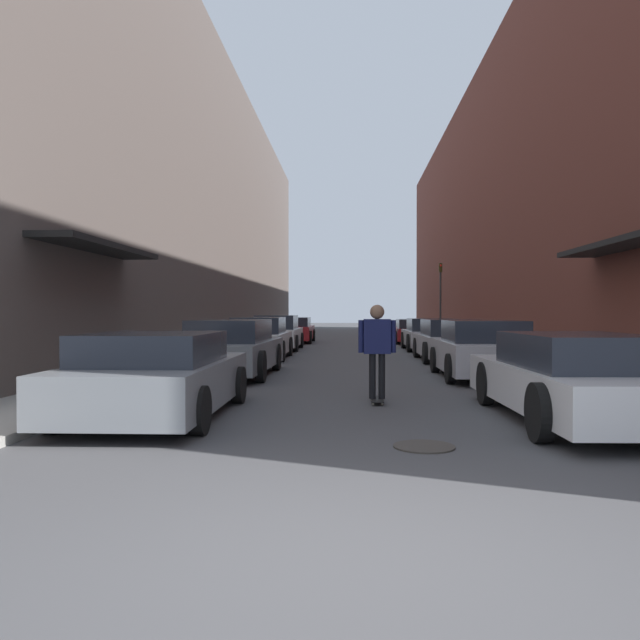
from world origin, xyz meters
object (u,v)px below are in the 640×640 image
at_px(parked_car_right_1, 482,350).
at_px(parked_car_right_4, 415,331).
at_px(skateboarder, 377,343).
at_px(traffic_light, 440,293).
at_px(manhole_cover, 424,446).
at_px(parked_car_left_2, 260,339).
at_px(parked_car_right_2, 452,341).
at_px(parked_car_left_0, 157,376).
at_px(parked_car_left_3, 277,333).
at_px(parked_car_left_4, 292,330).
at_px(parked_car_right_0, 574,378).
at_px(parked_car_left_1, 232,349).
at_px(parked_car_right_3, 430,335).

height_order(parked_car_right_1, parked_car_right_4, parked_car_right_1).
xyz_separation_m(parked_car_right_4, skateboarder, (-2.64, -19.92, 0.45)).
bearing_deg(traffic_light, parked_car_right_1, -94.95).
xyz_separation_m(parked_car_right_1, manhole_cover, (-2.19, -7.42, -0.63)).
bearing_deg(parked_car_left_2, parked_car_right_2, -4.88).
relative_size(parked_car_right_4, traffic_light, 1.13).
bearing_deg(traffic_light, parked_car_left_0, -107.72).
bearing_deg(parked_car_left_0, parked_car_left_3, 90.53).
bearing_deg(parked_car_left_4, parked_car_right_0, -74.61).
height_order(parked_car_right_0, parked_car_right_2, parked_car_right_2).
bearing_deg(parked_car_right_2, skateboarder, -106.59).
bearing_deg(parked_car_left_2, parked_car_left_0, -89.26).
relative_size(parked_car_left_1, parked_car_left_4, 1.06).
bearing_deg(parked_car_left_1, traffic_light, 66.83).
distance_m(parked_car_left_0, skateboarder, 3.64).
height_order(parked_car_left_0, parked_car_right_4, parked_car_left_0).
bearing_deg(skateboarder, parked_car_right_2, 73.41).
relative_size(parked_car_left_4, traffic_light, 1.13).
relative_size(parked_car_right_3, parked_car_right_4, 0.93).
xyz_separation_m(parked_car_right_0, manhole_cover, (-2.27, -1.73, -0.60)).
height_order(parked_car_left_0, traffic_light, traffic_light).
bearing_deg(parked_car_right_4, manhole_cover, -95.50).
bearing_deg(parked_car_left_3, parked_car_left_2, -89.96).
bearing_deg(manhole_cover, parked_car_left_1, 115.75).
distance_m(parked_car_left_3, manhole_cover, 18.19).
distance_m(parked_car_left_4, parked_car_right_0, 22.66).
distance_m(parked_car_right_1, parked_car_right_2, 5.02).
bearing_deg(manhole_cover, parked_car_left_3, 102.07).
height_order(parked_car_left_2, parked_car_right_4, parked_car_left_2).
distance_m(parked_car_right_3, skateboarder, 14.54).
xyz_separation_m(parked_car_left_1, skateboarder, (3.28, -4.22, 0.36)).
relative_size(parked_car_left_3, parked_car_right_4, 0.95).
relative_size(parked_car_left_0, parked_car_left_4, 0.99).
xyz_separation_m(parked_car_left_3, parked_car_right_0, (6.08, -16.05, -0.05)).
relative_size(parked_car_right_0, parked_car_right_3, 1.18).
xyz_separation_m(parked_car_left_1, parked_car_right_1, (5.86, -0.19, -0.01)).
bearing_deg(parked_car_left_4, parked_car_right_2, -61.52).
bearing_deg(parked_car_right_2, parked_car_left_1, -141.09).
relative_size(parked_car_left_2, skateboarder, 2.40).
bearing_deg(parked_car_left_4, traffic_light, 9.67).
xyz_separation_m(parked_car_left_0, parked_car_right_2, (5.96, 10.60, 0.02)).
bearing_deg(parked_car_left_0, parked_car_right_3, 69.52).
relative_size(parked_car_right_4, skateboarder, 2.65).
height_order(parked_car_left_4, skateboarder, skateboarder).
height_order(parked_car_right_0, manhole_cover, parked_car_right_0).
height_order(parked_car_right_0, traffic_light, traffic_light).
height_order(parked_car_left_1, parked_car_left_4, parked_car_left_1).
distance_m(parked_car_left_4, manhole_cover, 23.88).
xyz_separation_m(parked_car_left_2, parked_car_left_4, (0.06, 10.62, -0.04)).
distance_m(parked_car_left_2, parked_car_right_4, 11.99).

